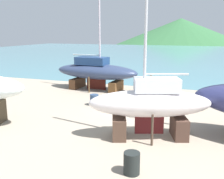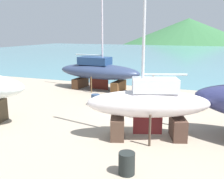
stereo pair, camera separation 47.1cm
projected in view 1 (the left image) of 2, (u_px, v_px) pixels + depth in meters
The scene contains 11 objects.
ground_plane at pixel (117, 131), 14.81m from camera, with size 49.99×49.99×0.00m, color tan.
sea_water at pixel (185, 54), 64.65m from camera, with size 131.10×83.14×0.01m, color teal.
headland_hill at pixel (180, 41), 163.71m from camera, with size 135.79×135.79×27.12m, color #346A3C.
sailboat_small_center at pixel (96, 71), 25.06m from camera, with size 8.54×3.29×12.35m.
sailboat_far_slipway at pixel (150, 104), 13.54m from camera, with size 6.63×3.85×9.99m.
worker at pixel (151, 83), 23.94m from camera, with size 0.49×0.36×1.73m.
barrel_rust_mid at pixel (94, 100), 19.86m from camera, with size 0.65×0.65×0.85m, color navy.
barrel_rust_far at pixel (220, 99), 20.22m from camera, with size 0.53×0.53×0.76m, color #52241C.
barrel_tipped_center at pixel (195, 104), 19.00m from camera, with size 0.67×0.67×0.86m, color olive.
barrel_ochre at pixel (132, 163), 10.28m from camera, with size 0.65×0.65×0.89m, color #222826.
barrel_blue_faded at pixel (153, 110), 17.29m from camera, with size 0.61×0.61×0.82m, color #31232B.
Camera 1 is at (4.31, -17.33, 5.51)m, focal length 41.88 mm.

